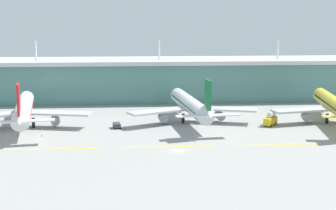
# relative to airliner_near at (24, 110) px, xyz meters

# --- Properties ---
(ground_plane) EXTENTS (600.00, 600.00, 0.00)m
(ground_plane) POSITION_rel_airliner_near_xyz_m (51.38, -36.32, -6.45)
(ground_plane) COLOR gray
(terminal_building) EXTENTS (288.00, 34.00, 28.55)m
(terminal_building) POSITION_rel_airliner_near_xyz_m (51.38, 59.19, 3.53)
(terminal_building) COLOR slate
(terminal_building) RESTS_ON ground
(airliner_near) EXTENTS (48.20, 61.09, 18.90)m
(airliner_near) POSITION_rel_airliner_near_xyz_m (0.00, 0.00, 0.00)
(airliner_near) COLOR white
(airliner_near) RESTS_ON ground
(airliner_middle) EXTENTS (48.58, 60.06, 18.90)m
(airliner_middle) POSITION_rel_airliner_near_xyz_m (60.24, 4.50, -0.00)
(airliner_middle) COLOR silver
(airliner_middle) RESTS_ON ground
(airliner_far) EXTENTS (48.10, 62.75, 18.90)m
(airliner_far) POSITION_rel_airliner_near_xyz_m (113.59, -0.74, 0.00)
(airliner_far) COLOR yellow
(airliner_far) RESTS_ON ground
(taxiway_stripe_mid_west) EXTENTS (28.00, 0.70, 0.04)m
(taxiway_stripe_mid_west) POSITION_rel_airliner_near_xyz_m (14.38, -31.49, -6.43)
(taxiway_stripe_mid_west) COLOR yellow
(taxiway_stripe_mid_west) RESTS_ON ground
(taxiway_stripe_centre) EXTENTS (28.00, 0.70, 0.04)m
(taxiway_stripe_centre) POSITION_rel_airliner_near_xyz_m (48.38, -31.49, -6.43)
(taxiway_stripe_centre) COLOR yellow
(taxiway_stripe_centre) RESTS_ON ground
(taxiway_stripe_mid_east) EXTENTS (28.00, 0.70, 0.04)m
(taxiway_stripe_mid_east) POSITION_rel_airliner_near_xyz_m (82.38, -31.49, -6.43)
(taxiway_stripe_mid_east) COLOR yellow
(taxiway_stripe_mid_east) RESTS_ON ground
(pushback_tug) EXTENTS (3.05, 4.70, 1.85)m
(pushback_tug) POSITION_rel_airliner_near_xyz_m (32.87, -3.79, -5.35)
(pushback_tug) COLOR #333842
(pushback_tug) RESTS_ON ground
(fuel_truck) EXTENTS (6.48, 7.28, 4.95)m
(fuel_truck) POSITION_rel_airliner_near_xyz_m (88.41, -3.44, -4.18)
(fuel_truck) COLOR gold
(fuel_truck) RESTS_ON ground
(safety_cone_left_wingtip) EXTENTS (0.56, 0.56, 0.70)m
(safety_cone_left_wingtip) POSITION_rel_airliner_near_xyz_m (8.67, -14.60, -6.10)
(safety_cone_left_wingtip) COLOR orange
(safety_cone_left_wingtip) RESTS_ON ground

